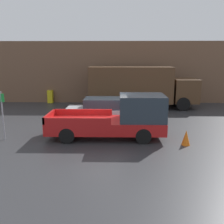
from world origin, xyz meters
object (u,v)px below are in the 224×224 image
at_px(newspaper_box, 50,97).
at_px(car, 103,109).
at_px(traffic_cone, 186,138).
at_px(parking_sign, 2,113).
at_px(delivery_truck, 139,86).
at_px(pickup_truck, 120,118).

bearing_deg(newspaper_box, car, -51.59).
distance_m(newspaper_box, traffic_cone, 14.00).
xyz_separation_m(parking_sign, traffic_cone, (8.53, -0.58, -0.98)).
bearing_deg(parking_sign, traffic_cone, -3.91).
distance_m(delivery_truck, traffic_cone, 8.95).
xyz_separation_m(pickup_truck, car, (-1.01, 3.37, -0.25)).
xyz_separation_m(delivery_truck, traffic_cone, (1.42, -8.73, -1.40)).
bearing_deg(newspaper_box, traffic_cone, -50.13).
distance_m(car, traffic_cone, 6.00).
bearing_deg(parking_sign, pickup_truck, 5.27).
xyz_separation_m(delivery_truck, parking_sign, (-7.11, -8.15, -0.42)).
height_order(delivery_truck, newspaper_box, delivery_truck).
bearing_deg(pickup_truck, traffic_cone, -20.16).
height_order(pickup_truck, parking_sign, parking_sign).
bearing_deg(newspaper_box, pickup_truck, -58.17).
height_order(delivery_truck, traffic_cone, delivery_truck).
bearing_deg(traffic_cone, parking_sign, 176.09).
height_order(newspaper_box, traffic_cone, newspaper_box).
bearing_deg(car, traffic_cone, -48.18).
xyz_separation_m(delivery_truck, newspaper_box, (-7.55, 2.01, -1.19)).
bearing_deg(newspaper_box, delivery_truck, -14.94).
xyz_separation_m(pickup_truck, delivery_truck, (1.56, 7.63, 0.77)).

